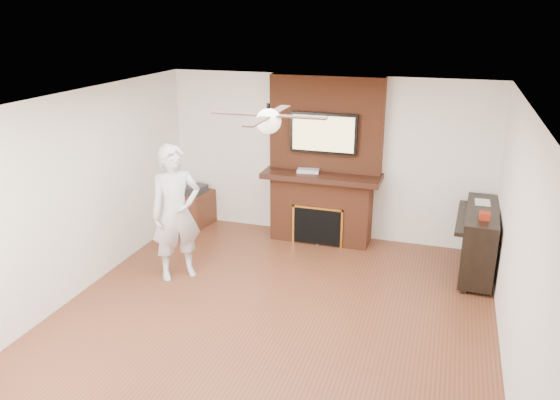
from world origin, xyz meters
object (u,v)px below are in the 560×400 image
(person, at_px, (176,213))
(side_table, at_px, (192,206))
(piano, at_px, (479,239))
(fireplace, at_px, (323,177))

(person, distance_m, side_table, 2.00)
(side_table, relative_size, piano, 0.47)
(fireplace, relative_size, piano, 1.76)
(person, bearing_deg, fireplace, 7.73)
(fireplace, bearing_deg, side_table, -178.25)
(person, bearing_deg, piano, -23.98)
(piano, bearing_deg, fireplace, 169.14)
(person, xyz_separation_m, piano, (3.79, 1.30, -0.41))
(fireplace, xyz_separation_m, side_table, (-2.20, -0.07, -0.69))
(fireplace, distance_m, side_table, 2.31)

